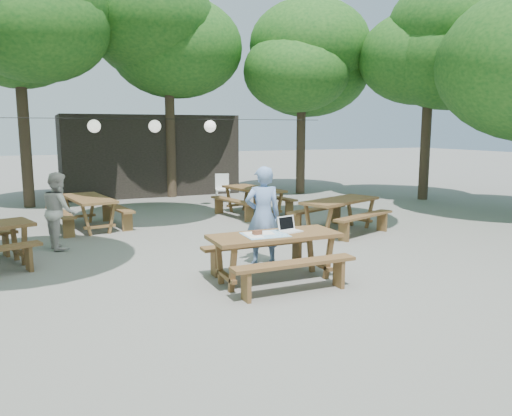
{
  "coord_description": "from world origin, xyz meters",
  "views": [
    {
      "loc": [
        -3.3,
        -7.81,
        2.35
      ],
      "look_at": [
        -0.01,
        -0.41,
        1.05
      ],
      "focal_mm": 35.0,
      "sensor_mm": 36.0,
      "label": 1
    }
  ],
  "objects": [
    {
      "name": "ground",
      "position": [
        0.0,
        0.0,
        0.0
      ],
      "size": [
        80.0,
        80.0,
        0.0
      ],
      "primitive_type": "plane",
      "color": "#61615D",
      "rests_on": "ground"
    },
    {
      "name": "pavilion",
      "position": [
        0.5,
        10.5,
        1.4
      ],
      "size": [
        6.0,
        3.0,
        2.8
      ],
      "primitive_type": "cube",
      "color": "black",
      "rests_on": "ground"
    },
    {
      "name": "main_picnic_table",
      "position": [
        -0.01,
        -1.11,
        0.39
      ],
      "size": [
        2.0,
        1.58,
        0.75
      ],
      "color": "brown",
      "rests_on": "ground"
    },
    {
      "name": "picnic_table_ne",
      "position": [
        3.01,
        1.66,
        0.39
      ],
      "size": [
        2.34,
        2.15,
        0.75
      ],
      "rotation": [
        0.0,
        0.0,
        0.36
      ],
      "color": "brown",
      "rests_on": "ground"
    },
    {
      "name": "picnic_table_far_w",
      "position": [
        -2.19,
        4.35,
        0.39
      ],
      "size": [
        1.87,
        2.13,
        0.75
      ],
      "rotation": [
        0.0,
        0.0,
        1.73
      ],
      "color": "brown",
      "rests_on": "ground"
    },
    {
      "name": "picnic_table_far_e",
      "position": [
        2.1,
        4.49,
        0.39
      ],
      "size": [
        1.91,
        2.16,
        0.75
      ],
      "rotation": [
        0.0,
        0.0,
        1.76
      ],
      "color": "brown",
      "rests_on": "ground"
    },
    {
      "name": "woman",
      "position": [
        0.25,
        -0.12,
        0.86
      ],
      "size": [
        0.69,
        0.52,
        1.71
      ],
      "primitive_type": "imported",
      "rotation": [
        0.0,
        0.0,
        2.94
      ],
      "color": "#7193CF",
      "rests_on": "ground"
    },
    {
      "name": "second_person",
      "position": [
        -2.91,
        2.55,
        0.76
      ],
      "size": [
        0.68,
        0.82,
        1.51
      ],
      "primitive_type": "imported",
      "rotation": [
        0.0,
        0.0,
        1.73
      ],
      "color": "beige",
      "rests_on": "ground"
    },
    {
      "name": "plastic_chair",
      "position": [
        2.17,
        7.1,
        0.26
      ],
      "size": [
        0.54,
        0.54,
        0.9
      ],
      "rotation": [
        0.0,
        0.0,
        -0.26
      ],
      "color": "white",
      "rests_on": "ground"
    },
    {
      "name": "laptop",
      "position": [
        0.28,
        -1.03,
        0.81
      ],
      "size": [
        0.38,
        0.33,
        0.24
      ],
      "rotation": [
        0.0,
        0.0,
        0.24
      ],
      "color": "white",
      "rests_on": "main_picnic_table"
    },
    {
      "name": "tabletop_clutter",
      "position": [
        -0.2,
        -1.1,
        0.76
      ],
      "size": [
        0.67,
        0.58,
        0.08
      ],
      "color": "#3D96D0",
      "rests_on": "main_picnic_table"
    },
    {
      "name": "paper_lanterns",
      "position": [
        -0.19,
        6.0,
        2.4
      ],
      "size": [
        9.0,
        0.34,
        0.38
      ],
      "color": "black",
      "rests_on": "ground"
    }
  ]
}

